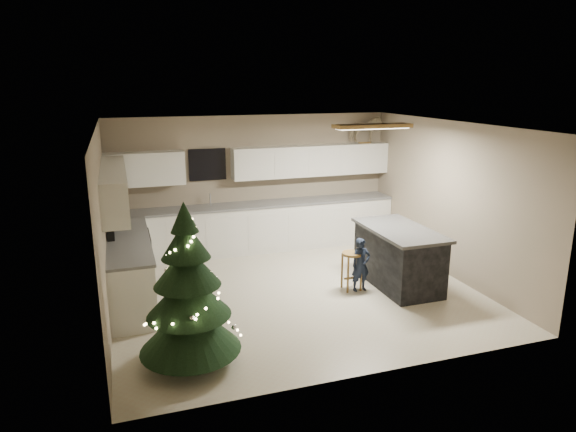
% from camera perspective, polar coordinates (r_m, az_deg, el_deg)
% --- Properties ---
extents(ground_plane, '(5.50, 5.50, 0.00)m').
position_cam_1_polar(ground_plane, '(8.19, 0.78, -8.40)').
color(ground_plane, beige).
extents(room_shell, '(5.52, 5.02, 2.61)m').
position_cam_1_polar(room_shell, '(7.68, 0.98, 3.71)').
color(room_shell, gray).
rests_on(room_shell, ground_plane).
extents(cabinetry, '(5.50, 3.20, 2.00)m').
position_cam_1_polar(cabinetry, '(9.23, -7.92, -0.86)').
color(cabinetry, silver).
rests_on(cabinetry, ground_plane).
extents(island, '(0.90, 1.70, 0.95)m').
position_cam_1_polar(island, '(8.49, 12.16, -4.42)').
color(island, black).
rests_on(island, ground_plane).
extents(bar_stool, '(0.32, 0.32, 0.62)m').
position_cam_1_polar(bar_stool, '(8.18, 7.11, -5.06)').
color(bar_stool, brown).
rests_on(bar_stool, ground_plane).
extents(christmas_tree, '(1.22, 1.18, 1.95)m').
position_cam_1_polar(christmas_tree, '(6.05, -11.00, -9.07)').
color(christmas_tree, '#3F2816').
rests_on(christmas_tree, ground_plane).
extents(toddler, '(0.32, 0.22, 0.86)m').
position_cam_1_polar(toddler, '(8.17, 8.09, -5.38)').
color(toddler, '#171F30').
rests_on(toddler, ground_plane).
extents(rocking_horse, '(0.64, 0.33, 0.54)m').
position_cam_1_polar(rocking_horse, '(10.62, 8.56, 9.51)').
color(rocking_horse, brown).
rests_on(rocking_horse, cabinetry).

